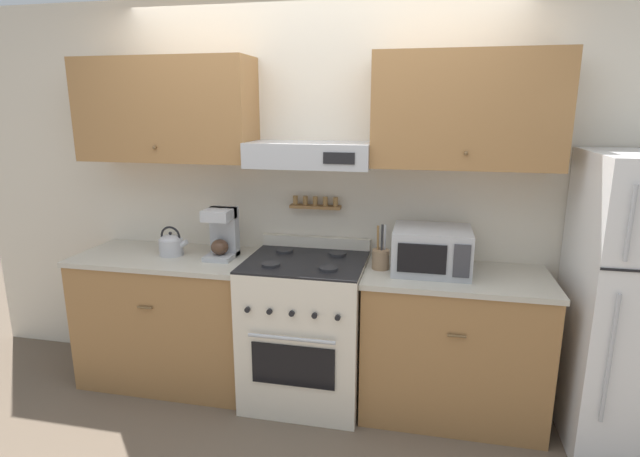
# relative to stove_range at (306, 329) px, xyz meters

# --- Properties ---
(ground_plane) EXTENTS (16.00, 16.00, 0.00)m
(ground_plane) POSITION_rel_stove_range_xyz_m (0.00, -0.28, -0.47)
(ground_plane) COLOR brown
(wall_back) EXTENTS (5.20, 0.46, 2.55)m
(wall_back) POSITION_rel_stove_range_xyz_m (-0.02, 0.30, 0.98)
(wall_back) COLOR beige
(wall_back) RESTS_ON ground_plane
(counter_left) EXTENTS (1.18, 0.62, 0.90)m
(counter_left) POSITION_rel_stove_range_xyz_m (-0.96, 0.03, -0.02)
(counter_left) COLOR olive
(counter_left) RESTS_ON ground_plane
(counter_right) EXTENTS (1.09, 0.62, 0.90)m
(counter_right) POSITION_rel_stove_range_xyz_m (0.92, 0.03, -0.02)
(counter_right) COLOR olive
(counter_right) RESTS_ON ground_plane
(stove_range) EXTENTS (0.74, 0.68, 1.01)m
(stove_range) POSITION_rel_stove_range_xyz_m (0.00, 0.00, 0.00)
(stove_range) COLOR beige
(stove_range) RESTS_ON ground_plane
(tea_kettle) EXTENTS (0.20, 0.16, 0.20)m
(tea_kettle) POSITION_rel_stove_range_xyz_m (-0.93, 0.04, 0.51)
(tea_kettle) COLOR #B7B7BC
(tea_kettle) RESTS_ON counter_left
(coffee_maker) EXTENTS (0.18, 0.22, 0.33)m
(coffee_maker) POSITION_rel_stove_range_xyz_m (-0.57, 0.07, 0.60)
(coffee_maker) COLOR #ADAFB5
(coffee_maker) RESTS_ON counter_left
(microwave) EXTENTS (0.45, 0.39, 0.26)m
(microwave) POSITION_rel_stove_range_xyz_m (0.76, 0.06, 0.56)
(microwave) COLOR #ADAFB5
(microwave) RESTS_ON counter_right
(utensil_crock) EXTENTS (0.11, 0.11, 0.28)m
(utensil_crock) POSITION_rel_stove_range_xyz_m (0.46, 0.04, 0.50)
(utensil_crock) COLOR #8E7051
(utensil_crock) RESTS_ON counter_right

